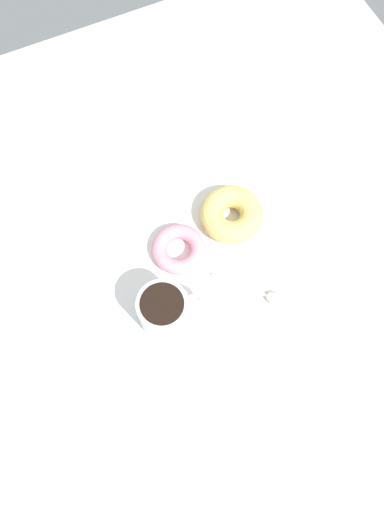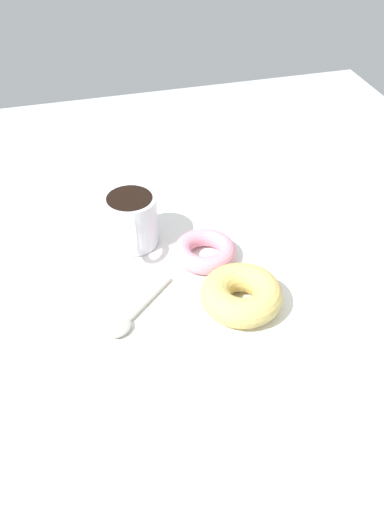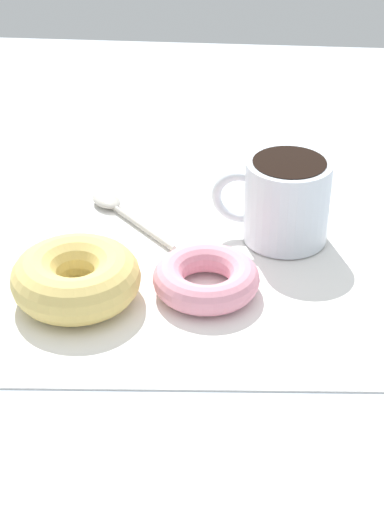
# 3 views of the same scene
# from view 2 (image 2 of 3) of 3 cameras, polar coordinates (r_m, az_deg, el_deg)

# --- Properties ---
(ground_plane) EXTENTS (1.20, 1.20, 0.02)m
(ground_plane) POSITION_cam_2_polar(r_m,az_deg,el_deg) (0.84, -2.22, -1.49)
(ground_plane) COLOR #B2BCC6
(napkin) EXTENTS (0.32, 0.32, 0.00)m
(napkin) POSITION_cam_2_polar(r_m,az_deg,el_deg) (0.82, 0.00, -1.15)
(napkin) COLOR white
(napkin) RESTS_ON ground_plane
(coffee_cup) EXTENTS (0.11, 0.08, 0.08)m
(coffee_cup) POSITION_cam_2_polar(r_m,az_deg,el_deg) (0.85, -6.10, 3.61)
(coffee_cup) COLOR silver
(coffee_cup) RESTS_ON napkin
(donut_near_cup) EXTENTS (0.09, 0.09, 0.03)m
(donut_near_cup) POSITION_cam_2_polar(r_m,az_deg,el_deg) (0.83, 1.32, 0.43)
(donut_near_cup) COLOR pink
(donut_near_cup) RESTS_ON napkin
(donut_far) EXTENTS (0.11, 0.11, 0.04)m
(donut_far) POSITION_cam_2_polar(r_m,az_deg,el_deg) (0.75, 4.97, -3.88)
(donut_far) COLOR #E5C66B
(donut_far) RESTS_ON napkin
(spoon) EXTENTS (0.10, 0.11, 0.01)m
(spoon) POSITION_cam_2_polar(r_m,az_deg,el_deg) (0.75, -6.30, -6.35)
(spoon) COLOR #B7B2A8
(spoon) RESTS_ON napkin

